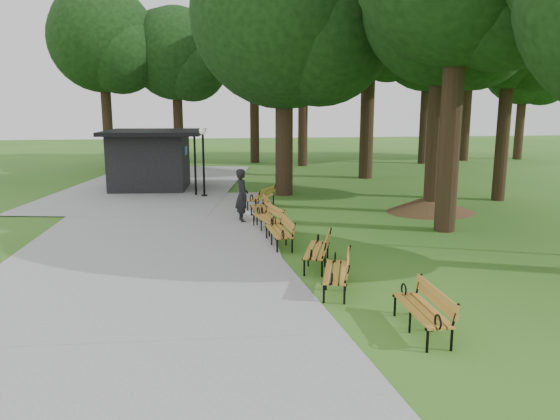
{
  "coord_description": "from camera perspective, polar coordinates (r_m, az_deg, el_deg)",
  "views": [
    {
      "loc": [
        -2.09,
        -14.33,
        4.27
      ],
      "look_at": [
        -0.04,
        1.28,
        1.1
      ],
      "focal_mm": 34.79,
      "sensor_mm": 36.0,
      "label": 1
    }
  ],
  "objects": [
    {
      "name": "bench_1",
      "position": [
        12.49,
        5.89,
        -6.53
      ],
      "size": [
        1.13,
        2.0,
        0.88
      ],
      "primitive_type": null,
      "rotation": [
        0.0,
        0.0,
        -1.84
      ],
      "color": "#B9802A",
      "rests_on": "ground"
    },
    {
      "name": "lawn_tree_4",
      "position": [
        31.25,
        9.51,
        20.62
      ],
      "size": [
        7.48,
        7.48,
        13.17
      ],
      "color": "black",
      "rests_on": "ground"
    },
    {
      "name": "bench_5",
      "position": [
        19.55,
        -2.11,
        0.08
      ],
      "size": [
        0.72,
        1.93,
        0.88
      ],
      "primitive_type": null,
      "rotation": [
        0.0,
        0.0,
        -1.53
      ],
      "color": "#B9802A",
      "rests_on": "ground"
    },
    {
      "name": "lawn_tree_2",
      "position": [
        25.12,
        0.45,
        19.87
      ],
      "size": [
        8.23,
        8.23,
        12.13
      ],
      "color": "black",
      "rests_on": "ground"
    },
    {
      "name": "dirt_mound",
      "position": [
        21.96,
        15.57,
        0.66
      ],
      "size": [
        2.91,
        2.91,
        0.69
      ],
      "primitive_type": "cone",
      "color": "#47301C",
      "rests_on": "ground"
    },
    {
      "name": "kiosk",
      "position": [
        27.27,
        -13.54,
        5.12
      ],
      "size": [
        4.94,
        4.39,
        2.9
      ],
      "primitive_type": null,
      "rotation": [
        0.0,
        0.0,
        -0.08
      ],
      "color": "black",
      "rests_on": "ground"
    },
    {
      "name": "lawn_tree_5",
      "position": [
        25.56,
        23.22,
        18.02
      ],
      "size": [
        5.8,
        5.8,
        10.56
      ],
      "color": "black",
      "rests_on": "ground"
    },
    {
      "name": "path",
      "position": [
        17.94,
        -13.4,
        -2.6
      ],
      "size": [
        12.0,
        38.0,
        0.06
      ],
      "primitive_type": "cube",
      "color": "gray",
      "rests_on": "ground"
    },
    {
      "name": "bench_4",
      "position": [
        18.0,
        -1.33,
        -0.91
      ],
      "size": [
        1.04,
        1.99,
        0.88
      ],
      "primitive_type": null,
      "rotation": [
        0.0,
        0.0,
        -1.35
      ],
      "color": "#B9802A",
      "rests_on": "ground"
    },
    {
      "name": "lamp_post",
      "position": [
        24.55,
        -8.09,
        6.56
      ],
      "size": [
        0.32,
        0.32,
        3.13
      ],
      "color": "black",
      "rests_on": "ground"
    },
    {
      "name": "bench_0",
      "position": [
        10.62,
        14.68,
        -10.14
      ],
      "size": [
        0.65,
        1.9,
        0.88
      ],
      "primitive_type": null,
      "rotation": [
        0.0,
        0.0,
        -1.57
      ],
      "color": "#B9802A",
      "rests_on": "ground"
    },
    {
      "name": "bench_3",
      "position": [
        16.2,
        -0.12,
        -2.29
      ],
      "size": [
        0.78,
        1.94,
        0.88
      ],
      "primitive_type": null,
      "rotation": [
        0.0,
        0.0,
        -1.5
      ],
      "color": "#B9802A",
      "rests_on": "ground"
    },
    {
      "name": "ground",
      "position": [
        15.1,
        0.77,
        -5.04
      ],
      "size": [
        100.0,
        100.0,
        0.0
      ],
      "primitive_type": "plane",
      "color": "#30651C",
      "rests_on": "ground"
    },
    {
      "name": "bench_6",
      "position": [
        21.97,
        -2.02,
        1.33
      ],
      "size": [
        1.47,
        1.97,
        0.88
      ],
      "primitive_type": null,
      "rotation": [
        0.0,
        0.0,
        -2.07
      ],
      "color": "#B9802A",
      "rests_on": "ground"
    },
    {
      "name": "bench_2",
      "position": [
        14.22,
        3.88,
        -4.26
      ],
      "size": [
        1.18,
        2.0,
        0.88
      ],
      "primitive_type": null,
      "rotation": [
        0.0,
        0.0,
        -1.87
      ],
      "color": "#B9802A",
      "rests_on": "ground"
    },
    {
      "name": "lawn_tree_1",
      "position": [
        21.72,
        16.64,
        19.73
      ],
      "size": [
        5.72,
        5.72,
        10.51
      ],
      "color": "black",
      "rests_on": "ground"
    },
    {
      "name": "person",
      "position": [
        19.38,
        -4.02,
        1.52
      ],
      "size": [
        0.59,
        0.78,
        1.92
      ],
      "primitive_type": "imported",
      "rotation": [
        0.0,
        0.0,
        1.77
      ],
      "color": "black",
      "rests_on": "ground"
    },
    {
      "name": "tree_backdrop",
      "position": [
        38.19,
        5.25,
        17.11
      ],
      "size": [
        36.07,
        9.08,
        16.24
      ],
      "primitive_type": null,
      "color": "black",
      "rests_on": "ground"
    }
  ]
}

